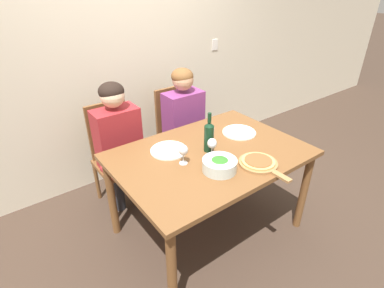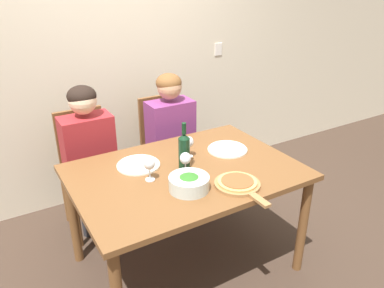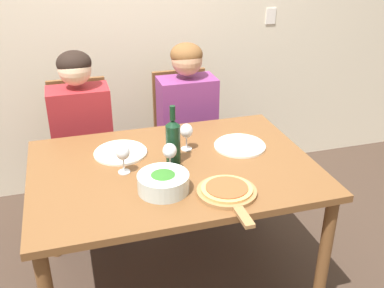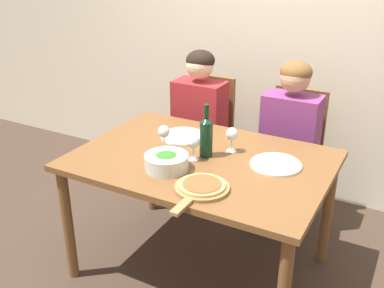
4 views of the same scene
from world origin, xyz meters
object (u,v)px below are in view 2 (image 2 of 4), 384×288
object	(u,v)px
dinner_plate_left	(138,165)
pizza_on_board	(238,184)
wine_glass_left	(150,165)
chair_right	(166,149)
dinner_plate_right	(227,149)
chair_left	(88,168)
person_man	(171,131)
wine_glass_centre	(185,159)
broccoli_bowl	(189,183)
person_woman	(89,149)
wine_bottle	(184,150)
wine_glass_right	(189,143)

from	to	relation	value
dinner_plate_left	pizza_on_board	xyz separation A→B (m)	(0.41, -0.54, 0.01)
dinner_plate_left	wine_glass_left	bearing A→B (deg)	-93.25
chair_right	dinner_plate_right	distance (m)	0.82
dinner_plate_left	wine_glass_left	size ratio (longest dim) A/B	1.89
chair_left	person_man	bearing A→B (deg)	-9.50
wine_glass_left	wine_glass_centre	world-z (taller)	same
broccoli_bowl	dinner_plate_left	world-z (taller)	broccoli_bowl
chair_left	wine_glass_left	xyz separation A→B (m)	(0.16, -0.87, 0.37)
chair_left	dinner_plate_right	size ratio (longest dim) A/B	3.41
dinner_plate_left	dinner_plate_right	xyz separation A→B (m)	(0.65, -0.10, 0.00)
person_woman	dinner_plate_left	size ratio (longest dim) A/B	4.24
broccoli_bowl	pizza_on_board	size ratio (longest dim) A/B	0.57
dinner_plate_right	pizza_on_board	bearing A→B (deg)	-118.33
chair_left	pizza_on_board	world-z (taller)	chair_left
person_man	wine_bottle	world-z (taller)	person_man
person_woman	wine_bottle	world-z (taller)	person_woman
person_woman	person_man	world-z (taller)	same
broccoli_bowl	wine_glass_right	world-z (taller)	wine_glass_right
chair_right	wine_bottle	xyz separation A→B (m)	(-0.28, -0.83, 0.39)
dinner_plate_right	dinner_plate_left	bearing A→B (deg)	170.86
chair_right	wine_glass_left	world-z (taller)	chair_right
person_man	wine_glass_centre	size ratio (longest dim) A/B	8.01
person_man	chair_right	bearing A→B (deg)	90.00
person_man	dinner_plate_left	bearing A→B (deg)	-134.50
chair_left	chair_right	size ratio (longest dim) A/B	1.00
person_woman	wine_glass_centre	bearing A→B (deg)	-64.05
wine_bottle	person_man	bearing A→B (deg)	68.57
chair_right	broccoli_bowl	xyz separation A→B (m)	(-0.39, -1.08, 0.31)
broccoli_bowl	wine_glass_right	distance (m)	0.44
wine_glass_left	wine_glass_centre	xyz separation A→B (m)	(0.22, -0.04, 0.00)
chair_left	person_man	size ratio (longest dim) A/B	0.80
wine_glass_centre	person_woman	bearing A→B (deg)	115.95
dinner_plate_left	pizza_on_board	distance (m)	0.68
wine_bottle	wine_glass_right	bearing A→B (deg)	49.84
broccoli_bowl	dinner_plate_left	distance (m)	0.45
person_man	wine_glass_centre	xyz separation A→B (m)	(-0.32, -0.79, 0.15)
wine_glass_right	person_woman	bearing A→B (deg)	132.02
chair_right	dinner_plate_left	xyz separation A→B (m)	(-0.53, -0.66, 0.28)
broccoli_bowl	wine_glass_left	xyz separation A→B (m)	(-0.15, 0.21, 0.06)
dinner_plate_right	wine_glass_right	world-z (taller)	wine_glass_right
chair_right	wine_glass_right	size ratio (longest dim) A/B	6.43
dinner_plate_left	wine_glass_centre	bearing A→B (deg)	-50.43
broccoli_bowl	dinner_plate_left	bearing A→B (deg)	107.94
wine_bottle	pizza_on_board	world-z (taller)	wine_bottle
dinner_plate_right	wine_glass_centre	xyz separation A→B (m)	(-0.43, -0.15, 0.10)
chair_right	dinner_plate_left	bearing A→B (deg)	-128.88
wine_bottle	broccoli_bowl	world-z (taller)	wine_bottle
wine_bottle	wine_glass_centre	world-z (taller)	wine_bottle
person_man	dinner_plate_right	bearing A→B (deg)	-79.67
person_woman	wine_glass_right	world-z (taller)	person_woman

